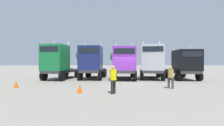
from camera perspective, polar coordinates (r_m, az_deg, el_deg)
The scene contains 13 objects.
ground at distance 15.41m, azimuth 4.42°, elevation -7.09°, with size 200.00×200.00×0.00m, color gray.
semi_truck_green at distance 18.37m, azimuth -19.40°, elevation 0.29°, with size 3.70×6.45×4.48m.
semi_truck_navy at distance 17.81m, azimuth -7.47°, elevation 0.18°, with size 2.98×6.16×4.36m.
semi_truck_purple at distance 17.16m, azimuth 4.53°, elevation 0.01°, with size 2.96×6.24×4.23m.
semi_truck_silver at distance 18.11m, azimuth 14.54°, elevation 0.33°, with size 3.57×6.37×4.49m.
semi_truck_black at distance 19.15m, azimuth 25.16°, elevation -0.48°, with size 2.66×6.21×3.92m.
visitor_in_hivis at distance 9.51m, azimuth 0.47°, elevation -5.36°, with size 0.55×0.55×1.76m.
visitor_with_camera at distance 12.25m, azimuth 21.04°, elevation -4.41°, with size 0.56×0.56×1.67m.
traffic_cone_near at distance 10.06m, azimuth -11.90°, elevation -9.32°, with size 0.36×0.36×0.56m, color #F2590C.
traffic_cone_mid at distance 13.92m, azimuth -32.18°, elevation -6.71°, with size 0.36×0.36×0.56m, color #F2590C.
oak_far_left at distance 38.14m, azimuth -10.19°, elevation 2.74°, with size 4.21×4.21×5.81m.
oak_far_centre at distance 36.73m, azimuth 1.69°, elevation 2.38°, with size 3.03×3.03×4.93m.
oak_far_right at distance 35.25m, azimuth 14.24°, elevation 2.09°, with size 2.81×2.81×4.59m.
Camera 1 is at (-1.27, -15.24, 1.92)m, focal length 24.51 mm.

